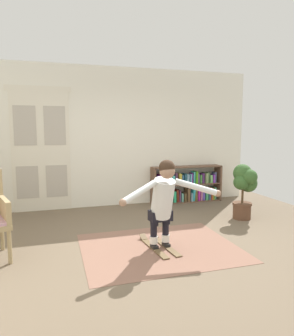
{
  "coord_description": "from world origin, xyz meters",
  "views": [
    {
      "loc": [
        -1.29,
        -3.86,
        1.63
      ],
      "look_at": [
        0.03,
        0.5,
        1.05
      ],
      "focal_mm": 32.99,
      "sensor_mm": 36.0,
      "label": 1
    }
  ],
  "objects_px": {
    "bookshelf": "(186,186)",
    "skis_pair": "(159,245)",
    "potted_plant": "(244,186)",
    "person_skier": "(164,197)"
  },
  "relations": [
    {
      "from": "person_skier",
      "to": "potted_plant",
      "type": "bearing_deg",
      "value": 27.49
    },
    {
      "from": "skis_pair",
      "to": "potted_plant",
      "type": "bearing_deg",
      "value": 23.84
    },
    {
      "from": "potted_plant",
      "to": "person_skier",
      "type": "bearing_deg",
      "value": -152.51
    },
    {
      "from": "potted_plant",
      "to": "skis_pair",
      "type": "distance_m",
      "value": 2.19
    },
    {
      "from": "bookshelf",
      "to": "skis_pair",
      "type": "bearing_deg",
      "value": -121.55
    },
    {
      "from": "bookshelf",
      "to": "potted_plant",
      "type": "bearing_deg",
      "value": -72.16
    },
    {
      "from": "potted_plant",
      "to": "bookshelf",
      "type": "bearing_deg",
      "value": 107.84
    },
    {
      "from": "bookshelf",
      "to": "skis_pair",
      "type": "xyz_separation_m",
      "value": [
        -1.45,
        -2.36,
        -0.34
      ]
    },
    {
      "from": "bookshelf",
      "to": "person_skier",
      "type": "xyz_separation_m",
      "value": [
        -1.43,
        -2.51,
        0.37
      ]
    },
    {
      "from": "bookshelf",
      "to": "potted_plant",
      "type": "distance_m",
      "value": 1.6
    }
  ]
}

